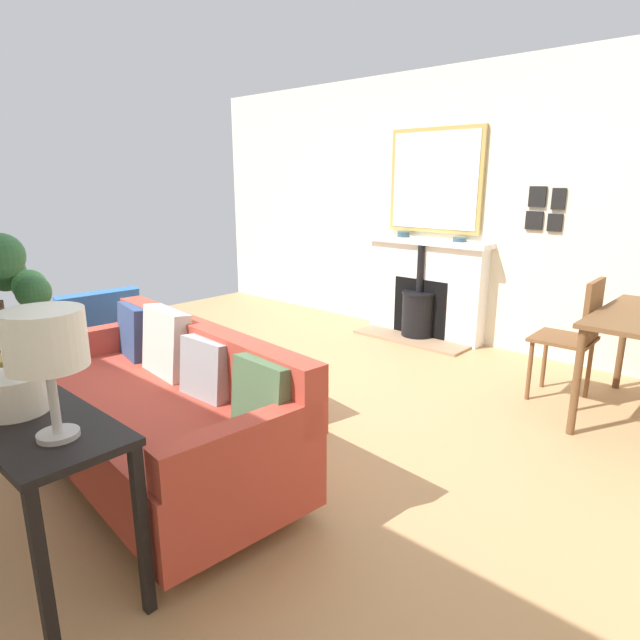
{
  "coord_description": "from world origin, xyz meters",
  "views": [
    {
      "loc": [
        2.29,
        2.84,
        1.58
      ],
      "look_at": [
        -0.59,
        0.22,
        0.55
      ],
      "focal_mm": 29.96,
      "sensor_mm": 36.0,
      "label": 1
    }
  ],
  "objects_px": {
    "table_lamp_far_end": "(46,343)",
    "dining_chair_near_fireplace": "(577,331)",
    "mantel_bowl_far": "(460,239)",
    "ottoman": "(253,381)",
    "sofa": "(159,410)",
    "mantel_bowl_near": "(403,234)",
    "fireplace": "(424,294)",
    "armchair_accent": "(93,331)"
  },
  "relations": [
    {
      "from": "fireplace",
      "to": "mantel_bowl_far",
      "type": "xyz_separation_m",
      "value": [
        -0.01,
        0.35,
        0.58
      ]
    },
    {
      "from": "sofa",
      "to": "mantel_bowl_near",
      "type": "bearing_deg",
      "value": -169.29
    },
    {
      "from": "armchair_accent",
      "to": "table_lamp_far_end",
      "type": "bearing_deg",
      "value": 62.76
    },
    {
      "from": "sofa",
      "to": "table_lamp_far_end",
      "type": "xyz_separation_m",
      "value": [
        0.77,
        0.67,
        0.7
      ]
    },
    {
      "from": "fireplace",
      "to": "dining_chair_near_fireplace",
      "type": "relative_size",
      "value": 1.46
    },
    {
      "from": "dining_chair_near_fireplace",
      "to": "mantel_bowl_far",
      "type": "bearing_deg",
      "value": -118.9
    },
    {
      "from": "mantel_bowl_far",
      "to": "dining_chair_near_fireplace",
      "type": "xyz_separation_m",
      "value": [
        0.74,
        1.35,
        -0.48
      ]
    },
    {
      "from": "table_lamp_far_end",
      "to": "mantel_bowl_far",
      "type": "bearing_deg",
      "value": -170.82
    },
    {
      "from": "sofa",
      "to": "armchair_accent",
      "type": "relative_size",
      "value": 2.56
    },
    {
      "from": "ottoman",
      "to": "table_lamp_far_end",
      "type": "distance_m",
      "value": 1.96
    },
    {
      "from": "table_lamp_far_end",
      "to": "dining_chair_near_fireplace",
      "type": "distance_m",
      "value": 3.4
    },
    {
      "from": "sofa",
      "to": "mantel_bowl_far",
      "type": "bearing_deg",
      "value": 179.7
    },
    {
      "from": "mantel_bowl_far",
      "to": "ottoman",
      "type": "height_order",
      "value": "mantel_bowl_far"
    },
    {
      "from": "mantel_bowl_near",
      "to": "ottoman",
      "type": "height_order",
      "value": "mantel_bowl_near"
    },
    {
      "from": "armchair_accent",
      "to": "dining_chair_near_fireplace",
      "type": "bearing_deg",
      "value": 126.84
    },
    {
      "from": "mantel_bowl_far",
      "to": "ottoman",
      "type": "bearing_deg",
      "value": -4.21
    },
    {
      "from": "armchair_accent",
      "to": "table_lamp_far_end",
      "type": "relative_size",
      "value": 1.73
    },
    {
      "from": "fireplace",
      "to": "table_lamp_far_end",
      "type": "distance_m",
      "value": 4.19
    },
    {
      "from": "ottoman",
      "to": "armchair_accent",
      "type": "distance_m",
      "value": 1.44
    },
    {
      "from": "fireplace",
      "to": "armchair_accent",
      "type": "distance_m",
      "value": 3.12
    },
    {
      "from": "table_lamp_far_end",
      "to": "dining_chair_near_fireplace",
      "type": "bearing_deg",
      "value": 168.01
    },
    {
      "from": "ottoman",
      "to": "dining_chair_near_fireplace",
      "type": "height_order",
      "value": "dining_chair_near_fireplace"
    },
    {
      "from": "fireplace",
      "to": "armchair_accent",
      "type": "relative_size",
      "value": 1.71
    },
    {
      "from": "fireplace",
      "to": "mantel_bowl_far",
      "type": "relative_size",
      "value": 10.21
    },
    {
      "from": "sofa",
      "to": "ottoman",
      "type": "height_order",
      "value": "sofa"
    },
    {
      "from": "fireplace",
      "to": "mantel_bowl_far",
      "type": "distance_m",
      "value": 0.68
    },
    {
      "from": "armchair_accent",
      "to": "mantel_bowl_near",
      "type": "bearing_deg",
      "value": 162.8
    },
    {
      "from": "sofa",
      "to": "dining_chair_near_fireplace",
      "type": "xyz_separation_m",
      "value": [
        -2.52,
        1.37,
        0.18
      ]
    },
    {
      "from": "mantel_bowl_far",
      "to": "dining_chair_near_fireplace",
      "type": "height_order",
      "value": "mantel_bowl_far"
    },
    {
      "from": "mantel_bowl_far",
      "to": "table_lamp_far_end",
      "type": "distance_m",
      "value": 4.08
    },
    {
      "from": "sofa",
      "to": "table_lamp_far_end",
      "type": "distance_m",
      "value": 1.24
    },
    {
      "from": "fireplace",
      "to": "dining_chair_near_fireplace",
      "type": "bearing_deg",
      "value": 66.69
    },
    {
      "from": "table_lamp_far_end",
      "to": "dining_chair_near_fireplace",
      "type": "xyz_separation_m",
      "value": [
        -3.28,
        0.7,
        -0.52
      ]
    },
    {
      "from": "mantel_bowl_near",
      "to": "table_lamp_far_end",
      "type": "bearing_deg",
      "value": 17.7
    },
    {
      "from": "sofa",
      "to": "armchair_accent",
      "type": "height_order",
      "value": "sofa"
    },
    {
      "from": "mantel_bowl_near",
      "to": "fireplace",
      "type": "bearing_deg",
      "value": 87.73
    },
    {
      "from": "mantel_bowl_near",
      "to": "ottoman",
      "type": "relative_size",
      "value": 0.17
    },
    {
      "from": "fireplace",
      "to": "ottoman",
      "type": "bearing_deg",
      "value": 4.05
    },
    {
      "from": "mantel_bowl_far",
      "to": "dining_chair_near_fireplace",
      "type": "distance_m",
      "value": 1.61
    },
    {
      "from": "armchair_accent",
      "to": "sofa",
      "type": "bearing_deg",
      "value": 76.68
    },
    {
      "from": "armchair_accent",
      "to": "ottoman",
      "type": "bearing_deg",
      "value": 108.45
    },
    {
      "from": "fireplace",
      "to": "mantel_bowl_near",
      "type": "distance_m",
      "value": 0.65
    }
  ]
}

